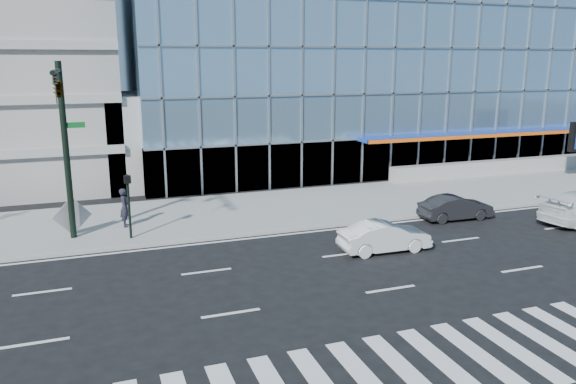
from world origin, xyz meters
name	(u,v)px	position (x,y,z in m)	size (l,w,h in m)	color
ground	(344,254)	(0.00, 0.00, 0.00)	(160.00, 160.00, 0.00)	black
sidewalk	(283,208)	(0.00, 8.00, 0.07)	(120.00, 8.00, 0.15)	gray
theatre_building	(363,68)	(14.00, 26.00, 7.50)	(42.00, 26.00, 15.00)	#729DBE
ramp_block	(151,138)	(-6.00, 18.00, 3.00)	(6.00, 8.00, 6.00)	gray
retaining_wall	(566,162)	(24.00, 11.60, 0.65)	(30.00, 0.80, 1.00)	gray
traffic_signal	(61,110)	(-11.00, 4.57, 6.16)	(1.14, 5.74, 8.00)	black
ped_signal_post	(128,196)	(-8.50, 4.94, 2.14)	(0.30, 0.33, 3.00)	black
white_sedan	(384,237)	(1.85, -0.19, 0.67)	(1.41, 4.04, 1.33)	silver
dark_sedan	(456,208)	(7.85, 3.00, 0.64)	(1.36, 3.89, 1.28)	black
pedestrian	(125,207)	(-8.59, 7.02, 1.11)	(0.70, 0.46, 1.92)	black
tilted_panel	(72,216)	(-11.01, 6.41, 1.07)	(1.30, 0.06, 1.30)	#9F9F9F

